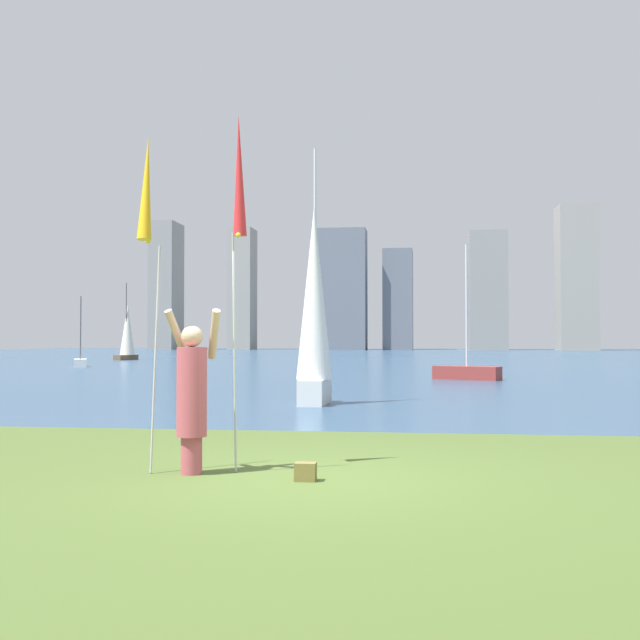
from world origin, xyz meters
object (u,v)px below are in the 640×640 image
sailboat_0 (80,362)px  sailboat_2 (127,332)px  person (192,392)px  kite_flag_right (239,183)px  bag (305,472)px  sailboat_1 (467,371)px  sailboat_4 (314,308)px  kite_flag_left (147,196)px

sailboat_0 → sailboat_2: bearing=101.7°
person → sailboat_2: size_ratio=0.33×
kite_flag_right → bag: (0.86, -0.56, -3.22)m
sailboat_1 → sailboat_4: 12.47m
kite_flag_left → sailboat_4: bearing=86.7°
bag → sailboat_2: sailboat_2 is taller
sailboat_4 → sailboat_1: bearing=70.3°
kite_flag_left → sailboat_2: bearing=111.7°
kite_flag_left → sailboat_1: bearing=77.5°
bag → sailboat_4: 9.93m
kite_flag_left → sailboat_1: size_ratio=0.74×
kite_flag_right → sailboat_1: bearing=79.6°
bag → kite_flag_right: bearing=147.3°
person → sailboat_0: bearing=119.1°
bag → sailboat_0: 36.34m
sailboat_0 → sailboat_2: size_ratio=0.68×
sailboat_2 → bag: bearing=-66.5°
sailboat_4 → sailboat_0: bearing=125.5°
sailboat_1 → sailboat_4: bearing=-109.7°
person → sailboat_0: 35.51m
kite_flag_left → sailboat_2: size_ratio=0.67×
person → sailboat_0: (-15.89, 31.75, -0.65)m
sailboat_1 → person: bearing=-101.4°
bag → sailboat_0: bearing=118.3°
sailboat_2 → sailboat_4: sailboat_4 is taller
kite_flag_left → kite_flag_right: size_ratio=0.92×
kite_flag_right → sailboat_2: size_ratio=0.73×
person → sailboat_1: (4.24, 20.96, -0.59)m
person → kite_flag_left: 2.24m
sailboat_1 → sailboat_2: sailboat_2 is taller
sailboat_0 → sailboat_4: size_ratio=0.64×
person → sailboat_2: sailboat_2 is taller
kite_flag_left → kite_flag_right: bearing=28.8°
sailboat_0 → sailboat_1: sailboat_1 is taller
kite_flag_left → sailboat_4: 9.63m
kite_flag_right → bag: 3.38m
person → bag: 1.58m
person → sailboat_2: bearing=114.8°
kite_flag_right → sailboat_4: bearing=92.4°
person → kite_flag_right: (0.46, 0.30, 2.41)m
sailboat_0 → sailboat_4: bearing=-54.5°
kite_flag_left → bag: size_ratio=16.72×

